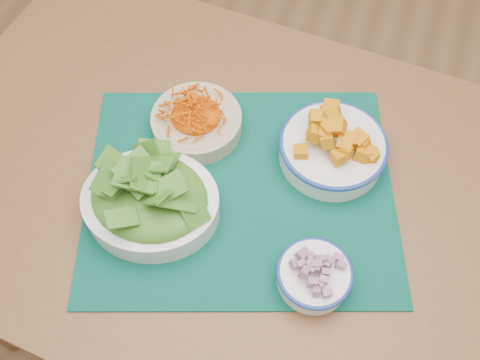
{
  "coord_description": "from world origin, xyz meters",
  "views": [
    {
      "loc": [
        -0.14,
        -0.55,
        1.58
      ],
      "look_at": [
        -0.3,
        -0.1,
        0.78
      ],
      "focal_mm": 40.0,
      "sensor_mm": 36.0,
      "label": 1
    }
  ],
  "objects_px": {
    "carrot_bowl": "(196,119)",
    "lettuce_bowl": "(150,198)",
    "squash_bowl": "(334,143)",
    "table": "(232,204)",
    "onion_bowl": "(315,274)",
    "placemat": "(240,189)"
  },
  "relations": [
    {
      "from": "carrot_bowl",
      "to": "onion_bowl",
      "type": "distance_m",
      "value": 0.37
    },
    {
      "from": "lettuce_bowl",
      "to": "onion_bowl",
      "type": "bearing_deg",
      "value": -18.03
    },
    {
      "from": "carrot_bowl",
      "to": "lettuce_bowl",
      "type": "distance_m",
      "value": 0.19
    },
    {
      "from": "carrot_bowl",
      "to": "squash_bowl",
      "type": "distance_m",
      "value": 0.26
    },
    {
      "from": "carrot_bowl",
      "to": "squash_bowl",
      "type": "height_order",
      "value": "squash_bowl"
    },
    {
      "from": "squash_bowl",
      "to": "lettuce_bowl",
      "type": "height_order",
      "value": "lettuce_bowl"
    },
    {
      "from": "table",
      "to": "lettuce_bowl",
      "type": "height_order",
      "value": "lettuce_bowl"
    },
    {
      "from": "placemat",
      "to": "onion_bowl",
      "type": "xyz_separation_m",
      "value": [
        0.17,
        -0.13,
        0.03
      ]
    },
    {
      "from": "carrot_bowl",
      "to": "squash_bowl",
      "type": "relative_size",
      "value": 0.89
    },
    {
      "from": "placemat",
      "to": "table",
      "type": "bearing_deg",
      "value": 122.1
    },
    {
      "from": "placemat",
      "to": "carrot_bowl",
      "type": "height_order",
      "value": "carrot_bowl"
    },
    {
      "from": "lettuce_bowl",
      "to": "onion_bowl",
      "type": "xyz_separation_m",
      "value": [
        0.3,
        -0.03,
        -0.02
      ]
    },
    {
      "from": "table",
      "to": "carrot_bowl",
      "type": "xyz_separation_m",
      "value": [
        -0.1,
        0.08,
        0.13
      ]
    },
    {
      "from": "lettuce_bowl",
      "to": "table",
      "type": "bearing_deg",
      "value": 34.75
    },
    {
      "from": "table",
      "to": "carrot_bowl",
      "type": "distance_m",
      "value": 0.18
    },
    {
      "from": "table",
      "to": "squash_bowl",
      "type": "xyz_separation_m",
      "value": [
        0.16,
        0.1,
        0.15
      ]
    },
    {
      "from": "placemat",
      "to": "onion_bowl",
      "type": "relative_size",
      "value": 4.27
    },
    {
      "from": "table",
      "to": "lettuce_bowl",
      "type": "distance_m",
      "value": 0.21
    },
    {
      "from": "placemat",
      "to": "carrot_bowl",
      "type": "distance_m",
      "value": 0.16
    },
    {
      "from": "table",
      "to": "placemat",
      "type": "height_order",
      "value": "placemat"
    },
    {
      "from": "table",
      "to": "onion_bowl",
      "type": "bearing_deg",
      "value": -32.89
    },
    {
      "from": "squash_bowl",
      "to": "onion_bowl",
      "type": "relative_size",
      "value": 1.96
    }
  ]
}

